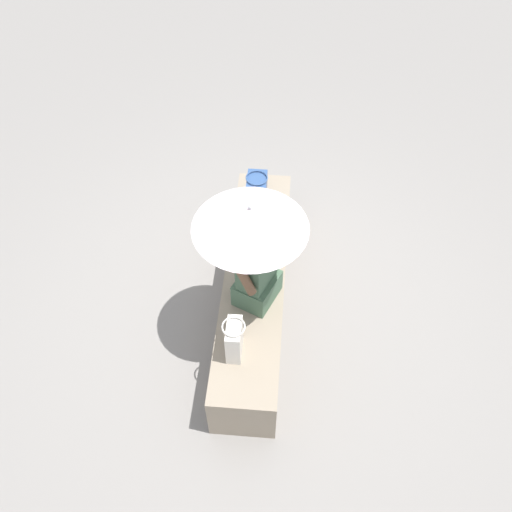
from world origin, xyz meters
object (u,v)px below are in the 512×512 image
person_seated (257,266)px  tote_bag_canvas (234,339)px  parasol (250,218)px  magazine (257,233)px  handbag_black (257,189)px

person_seated → tote_bag_canvas: size_ratio=2.64×
parasol → magazine: 1.16m
person_seated → parasol: size_ratio=0.86×
magazine → parasol: bearing=-26.8°
parasol → handbag_black: bearing=-177.6°
handbag_black → magazine: bearing=5.1°
parasol → tote_bag_canvas: parasol is taller
handbag_black → person_seated: bearing=4.7°
magazine → person_seated: bearing=-23.1°
parasol → magazine: parasol is taller
tote_bag_canvas → magazine: bearing=176.7°
person_seated → handbag_black: bearing=-175.3°
person_seated → parasol: bearing=-53.6°
parasol → handbag_black: 1.37m
tote_bag_canvas → handbag_black: bearing=178.8°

